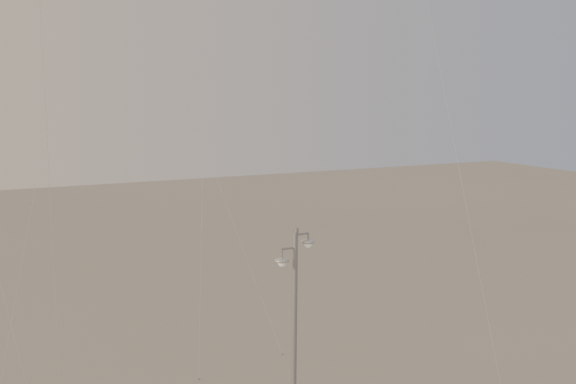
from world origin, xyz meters
name	(u,v)px	position (x,y,z in m)	size (l,w,h in m)	color
street_lamp	(294,339)	(0.85, 0.44, 4.61)	(1.61, 0.63, 8.64)	#999CA1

